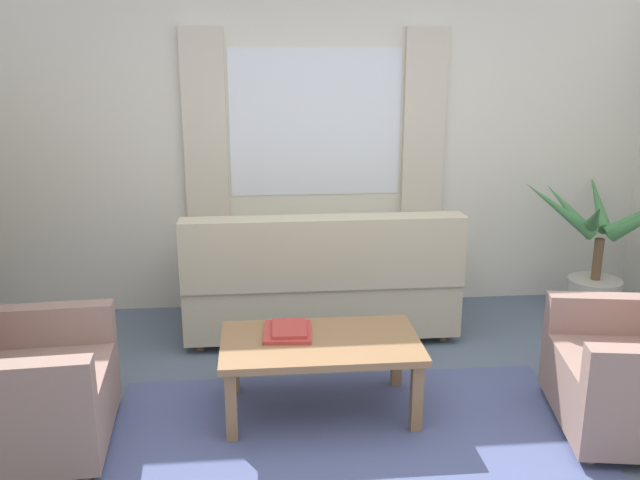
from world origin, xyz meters
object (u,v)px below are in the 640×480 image
(book_stack_on_table, at_px, (288,331))
(armchair_left, at_px, (13,386))
(couch, at_px, (320,284))
(coffee_table, at_px, (320,349))
(potted_plant, at_px, (597,261))

(book_stack_on_table, bearing_deg, armchair_left, -167.16)
(couch, xyz_separation_m, coffee_table, (-0.11, -1.13, 0.01))
(coffee_table, distance_m, book_stack_on_table, 0.21)
(couch, xyz_separation_m, potted_plant, (2.10, 0.07, 0.08))
(coffee_table, relative_size, book_stack_on_table, 3.37)
(couch, bearing_deg, potted_plant, -177.96)
(book_stack_on_table, height_order, potted_plant, potted_plant)
(couch, bearing_deg, coffee_table, 84.64)
(armchair_left, bearing_deg, book_stack_on_table, -80.84)
(couch, distance_m, armchair_left, 2.16)
(couch, height_order, potted_plant, potted_plant)
(coffee_table, distance_m, potted_plant, 2.51)
(armchair_left, height_order, coffee_table, armchair_left)
(armchair_left, height_order, book_stack_on_table, armchair_left)
(armchair_left, distance_m, book_stack_on_table, 1.45)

